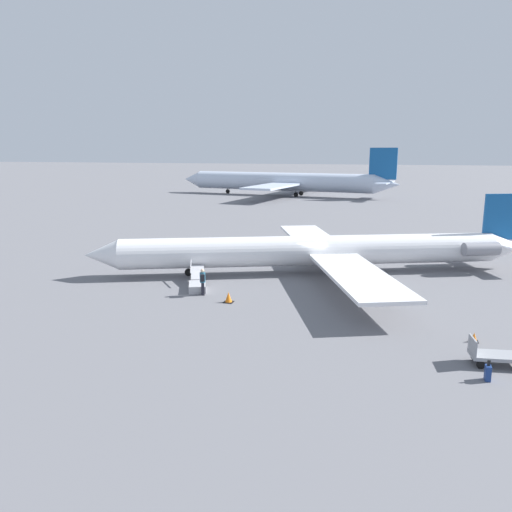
# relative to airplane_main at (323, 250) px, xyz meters

# --- Properties ---
(ground_plane) EXTENTS (600.00, 600.00, 0.00)m
(ground_plane) POSITION_rel_airplane_main_xyz_m (0.84, 0.34, -1.76)
(ground_plane) COLOR slate
(airplane_main) EXTENTS (32.33, 25.69, 5.91)m
(airplane_main) POSITION_rel_airplane_main_xyz_m (0.00, 0.00, 0.00)
(airplane_main) COLOR white
(airplane_main) RESTS_ON ground
(airplane_taxiing_distant) EXTENTS (46.91, 36.09, 9.65)m
(airplane_taxiing_distant) POSITION_rel_airplane_main_xyz_m (17.24, -63.67, 1.12)
(airplane_taxiing_distant) COLOR silver
(airplane_taxiing_distant) RESTS_ON ground
(boarding_stairs) EXTENTS (2.44, 4.10, 1.54)m
(boarding_stairs) POSITION_rel_airplane_main_xyz_m (7.43, 6.93, -1.40)
(boarding_stairs) COLOR #B2B2B7
(boarding_stairs) RESTS_ON ground
(passenger) EXTENTS (0.44, 0.57, 1.74)m
(passenger) POSITION_rel_airplane_main_xyz_m (6.53, 8.19, -0.75)
(passenger) COLOR #23232D
(passenger) RESTS_ON ground
(luggage_cart) EXTENTS (2.33, 1.39, 1.22)m
(luggage_cart) POSITION_rel_airplane_main_xyz_m (-9.69, 14.73, -1.30)
(luggage_cart) COLOR gray
(luggage_cart) RESTS_ON ground
(suitcase) EXTENTS (0.23, 0.36, 0.88)m
(suitcase) POSITION_rel_airplane_main_xyz_m (-9.20, 16.40, -1.43)
(suitcase) COLOR navy
(suitcase) RESTS_ON ground
(traffic_cone_near_stairs) EXTENTS (0.59, 0.59, 0.65)m
(traffic_cone_near_stairs) POSITION_rel_airplane_main_xyz_m (4.43, 9.19, -1.45)
(traffic_cone_near_stairs) COLOR black
(traffic_cone_near_stairs) RESTS_ON ground
(traffic_cone_near_cart) EXTENTS (0.42, 0.42, 0.46)m
(traffic_cone_near_cart) POSITION_rel_airplane_main_xyz_m (-9.25, 12.01, -1.55)
(traffic_cone_near_cart) COLOR black
(traffic_cone_near_cart) RESTS_ON ground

